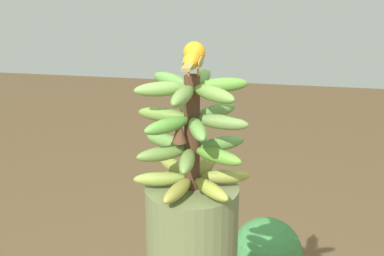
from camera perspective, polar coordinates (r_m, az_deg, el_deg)
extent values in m
cylinder|color=#4C2D1E|center=(1.52, 0.00, -0.52)|extent=(0.04, 0.04, 0.30)
ellipsoid|color=#98983C|center=(1.64, 1.24, -3.48)|extent=(0.07, 0.14, 0.04)
ellipsoid|color=#8F9D3C|center=(1.63, -1.63, -3.58)|extent=(0.12, 0.12, 0.04)
ellipsoid|color=#8B9F41|center=(1.57, -3.00, -4.69)|extent=(0.14, 0.06, 0.04)
ellipsoid|color=olive|center=(1.50, -1.35, -5.81)|extent=(0.07, 0.14, 0.04)
ellipsoid|color=#9BA73D|center=(1.51, 1.77, -5.70)|extent=(0.12, 0.12, 0.04)
ellipsoid|color=#969C40|center=(1.58, 2.98, -4.49)|extent=(0.14, 0.06, 0.04)
ellipsoid|color=#639C35|center=(1.50, 2.45, -2.61)|extent=(0.13, 0.09, 0.04)
ellipsoid|color=#5E9240|center=(1.57, 2.67, -1.46)|extent=(0.13, 0.10, 0.04)
ellipsoid|color=olive|center=(1.61, 0.32, -0.82)|extent=(0.04, 0.13, 0.04)
ellipsoid|color=#659440|center=(1.58, -2.31, -1.24)|extent=(0.13, 0.09, 0.04)
ellipsoid|color=olive|center=(1.51, -2.77, -2.37)|extent=(0.13, 0.10, 0.04)
ellipsoid|color=olive|center=(1.46, -0.36, -3.10)|extent=(0.04, 0.13, 0.04)
ellipsoid|color=#5C9D3C|center=(1.46, -2.31, 0.23)|extent=(0.11, 0.12, 0.04)
ellipsoid|color=#669C44|center=(1.44, 0.54, -0.14)|extent=(0.08, 0.14, 0.04)
ellipsoid|color=olive|center=(1.49, 2.79, 0.55)|extent=(0.14, 0.06, 0.04)
ellipsoid|color=#629043|center=(1.56, 2.17, 1.52)|extent=(0.11, 0.12, 0.04)
ellipsoid|color=olive|center=(1.58, -0.49, 1.83)|extent=(0.08, 0.14, 0.04)
ellipsoid|color=olive|center=(1.53, -2.70, 1.23)|extent=(0.14, 0.06, 0.04)
ellipsoid|color=olive|center=(1.42, -0.90, 2.95)|extent=(0.05, 0.14, 0.04)
ellipsoid|color=olive|center=(1.43, 2.03, 3.15)|extent=(0.12, 0.11, 0.04)
ellipsoid|color=#619B38|center=(1.50, 2.78, 3.98)|extent=(0.14, 0.08, 0.04)
ellipsoid|color=#649B42|center=(1.55, 0.82, 4.57)|extent=(0.05, 0.14, 0.04)
ellipsoid|color=#5C923F|center=(1.54, -1.89, 4.39)|extent=(0.12, 0.11, 0.04)
ellipsoid|color=#6F9A45|center=(1.47, -2.84, 3.61)|extent=(0.14, 0.08, 0.04)
cone|color=brown|center=(1.48, -1.17, -0.23)|extent=(0.04, 0.04, 0.06)
cylinder|color=#C68933|center=(1.47, 0.56, 5.11)|extent=(0.01, 0.01, 0.02)
cylinder|color=#C68933|center=(1.47, -0.31, 5.16)|extent=(0.01, 0.01, 0.02)
ellipsoid|color=orange|center=(1.46, 0.12, 6.20)|extent=(0.04, 0.09, 0.04)
ellipsoid|color=olive|center=(1.46, 0.83, 6.12)|extent=(0.01, 0.07, 0.02)
ellipsoid|color=olive|center=(1.46, -0.64, 6.20)|extent=(0.01, 0.07, 0.02)
cube|color=olive|center=(1.40, -0.37, 5.62)|extent=(0.02, 0.05, 0.01)
sphere|color=orange|center=(1.50, 0.40, 6.93)|extent=(0.05, 0.05, 0.05)
sphere|color=black|center=(1.51, -0.32, 7.18)|extent=(0.01, 0.01, 0.01)
cone|color=orange|center=(1.53, 0.63, 7.24)|extent=(0.02, 0.03, 0.02)
sphere|color=#387A3D|center=(2.67, 6.84, -11.38)|extent=(0.30, 0.30, 0.30)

